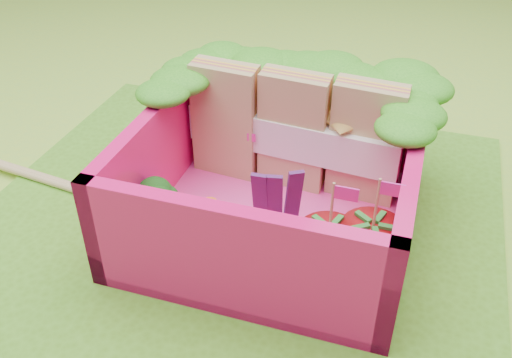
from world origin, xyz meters
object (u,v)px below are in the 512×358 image
Objects in this scene: broccoli at (155,206)px; strawberry_left at (327,253)px; bento_box at (275,178)px; sandwich_stack at (294,131)px; chopsticks at (78,189)px; strawberry_right at (370,249)px.

strawberry_left is at bearing -2.66° from broccoli.
broccoli is at bearing -147.85° from bento_box.
sandwich_stack is 1.21m from chopsticks.
sandwich_stack is 0.79m from strawberry_right.
broccoli is at bearing 177.34° from strawberry_left.
bento_box is 0.33m from sandwich_stack.
strawberry_right is at bearing 24.22° from strawberry_left.
chopsticks is (-1.42, 0.27, -0.17)m from strawberry_left.
chopsticks is (-1.09, -0.07, -0.25)m from bento_box.
broccoli is at bearing -21.33° from chopsticks.
strawberry_left is 0.99× the size of strawberry_right.
strawberry_right is (0.50, -0.27, -0.08)m from bento_box.
sandwich_stack is (0.01, 0.33, 0.08)m from bento_box.
strawberry_left is 1.45m from chopsticks.
bento_box reaches higher than broccoli.
strawberry_left is 0.21× the size of chopsticks.
strawberry_right is (0.99, 0.04, -0.03)m from broccoli.
sandwich_stack is 0.76m from strawberry_left.
strawberry_right reaches higher than bento_box.
strawberry_left is (0.33, -0.67, -0.17)m from sandwich_stack.
chopsticks is (-1.59, 0.20, -0.17)m from strawberry_right.
broccoli is 0.99m from strawberry_right.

